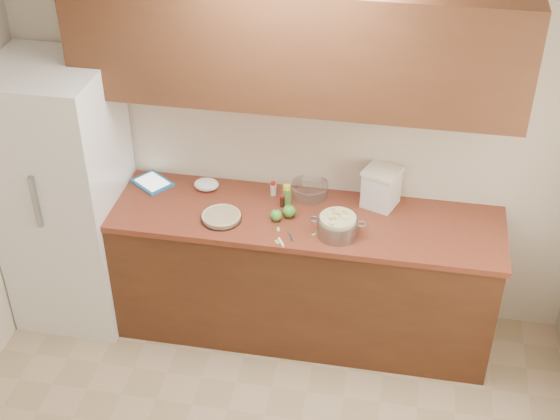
% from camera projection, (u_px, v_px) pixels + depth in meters
% --- Properties ---
extents(room_shell, '(3.60, 3.60, 3.60)m').
position_uv_depth(room_shell, '(230.00, 335.00, 3.38)').
color(room_shell, tan).
rests_on(room_shell, ground).
extents(counter_run, '(2.64, 0.68, 0.92)m').
position_uv_depth(counter_run, '(288.00, 272.00, 5.05)').
color(counter_run, '#4F2916').
rests_on(counter_run, ground).
extents(upper_cabinets, '(2.60, 0.34, 0.70)m').
position_uv_depth(upper_cabinets, '(294.00, 47.00, 4.33)').
color(upper_cabinets, '#512B18').
rests_on(upper_cabinets, room_shell).
extents(fridge, '(0.70, 0.70, 1.80)m').
position_uv_depth(fridge, '(66.00, 196.00, 4.99)').
color(fridge, white).
rests_on(fridge, ground).
extents(pie, '(0.25, 0.25, 0.04)m').
position_uv_depth(pie, '(221.00, 217.00, 4.73)').
color(pie, silver).
rests_on(pie, counter_run).
extents(colander, '(0.34, 0.25, 0.13)m').
position_uv_depth(colander, '(338.00, 226.00, 4.59)').
color(colander, gray).
rests_on(colander, counter_run).
extents(flour_canister, '(0.26, 0.26, 0.25)m').
position_uv_depth(flour_canister, '(381.00, 187.00, 4.80)').
color(flour_canister, silver).
rests_on(flour_canister, counter_run).
extents(tablet, '(0.31, 0.29, 0.02)m').
position_uv_depth(tablet, '(152.00, 183.00, 5.07)').
color(tablet, '#236CA8').
rests_on(tablet, counter_run).
extents(paring_knife, '(0.10, 0.15, 0.02)m').
position_uv_depth(paring_knife, '(283.00, 241.00, 4.55)').
color(paring_knife, gray).
rests_on(paring_knife, counter_run).
extents(lemon_bottle, '(0.05, 0.05, 0.14)m').
position_uv_depth(lemon_bottle, '(287.00, 195.00, 4.84)').
color(lemon_bottle, '#4C8C38').
rests_on(lemon_bottle, counter_run).
extents(cinnamon_shaker, '(0.04, 0.04, 0.09)m').
position_uv_depth(cinnamon_shaker, '(273.00, 189.00, 4.94)').
color(cinnamon_shaker, beige).
rests_on(cinnamon_shaker, counter_run).
extents(vanilla_bottle, '(0.03, 0.03, 0.08)m').
position_uv_depth(vanilla_bottle, '(282.00, 201.00, 4.83)').
color(vanilla_bottle, black).
rests_on(vanilla_bottle, counter_run).
extents(mixing_bowl, '(0.24, 0.24, 0.09)m').
position_uv_depth(mixing_bowl, '(310.00, 189.00, 4.93)').
color(mixing_bowl, silver).
rests_on(mixing_bowl, counter_run).
extents(paper_towel, '(0.19, 0.17, 0.07)m').
position_uv_depth(paper_towel, '(206.00, 184.00, 5.00)').
color(paper_towel, white).
rests_on(paper_towel, counter_run).
extents(apple_left, '(0.07, 0.07, 0.09)m').
position_uv_depth(apple_left, '(276.00, 215.00, 4.72)').
color(apple_left, '#45962F').
rests_on(apple_left, counter_run).
extents(apple_center, '(0.08, 0.08, 0.09)m').
position_uv_depth(apple_center, '(289.00, 211.00, 4.74)').
color(apple_center, '#45962F').
rests_on(apple_center, counter_run).
extents(peel_a, '(0.03, 0.04, 0.00)m').
position_uv_depth(peel_a, '(278.00, 229.00, 4.66)').
color(peel_a, '#93C45F').
rests_on(peel_a, counter_run).
extents(peel_b, '(0.04, 0.02, 0.00)m').
position_uv_depth(peel_b, '(318.00, 232.00, 4.64)').
color(peel_b, '#93C45F').
rests_on(peel_b, counter_run).
extents(peel_c, '(0.04, 0.04, 0.00)m').
position_uv_depth(peel_c, '(277.00, 242.00, 4.56)').
color(peel_c, '#93C45F').
rests_on(peel_c, counter_run).
extents(peel_d, '(0.03, 0.03, 0.00)m').
position_uv_depth(peel_d, '(314.00, 234.00, 4.62)').
color(peel_d, '#93C45F').
rests_on(peel_d, counter_run).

